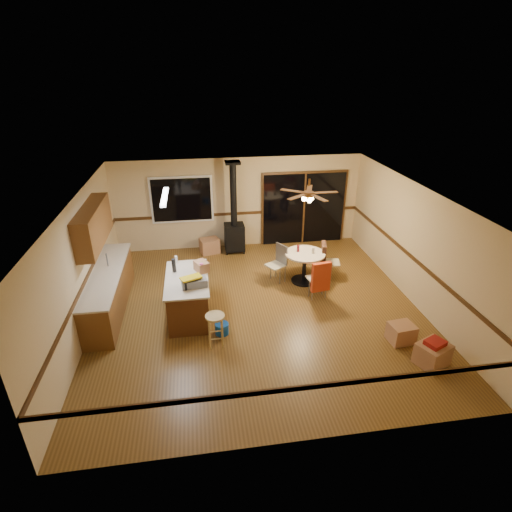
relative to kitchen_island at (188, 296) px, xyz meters
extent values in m
plane|color=brown|center=(1.50, 0.00, -0.45)|extent=(7.00, 7.00, 0.00)
plane|color=silver|center=(1.50, 0.00, 2.15)|extent=(7.00, 7.00, 0.00)
plane|color=tan|center=(1.50, 3.50, 0.85)|extent=(7.00, 0.00, 7.00)
plane|color=tan|center=(1.50, -3.50, 0.85)|extent=(7.00, 0.00, 7.00)
plane|color=tan|center=(-2.00, 0.00, 0.85)|extent=(0.00, 7.00, 7.00)
plane|color=tan|center=(5.00, 0.00, 0.85)|extent=(0.00, 7.00, 7.00)
cube|color=black|center=(-0.10, 3.45, 1.05)|extent=(1.72, 0.10, 1.32)
cube|color=black|center=(3.40, 3.45, 0.60)|extent=(2.52, 0.10, 2.10)
cube|color=brown|center=(-1.70, 0.50, -0.02)|extent=(0.60, 3.00, 0.86)
cube|color=beige|center=(-1.70, 0.50, 0.43)|extent=(0.64, 3.04, 0.04)
cube|color=brown|center=(-1.83, 0.70, 1.45)|extent=(0.35, 2.00, 0.80)
cube|color=#512B14|center=(0.00, 0.00, -0.02)|extent=(0.80, 1.60, 0.86)
cube|color=beige|center=(0.00, 0.00, 0.43)|extent=(0.88, 1.68, 0.04)
cube|color=black|center=(1.30, 3.05, 0.00)|extent=(0.55, 0.50, 0.75)
cylinder|color=black|center=(1.30, 3.05, 1.26)|extent=(0.18, 0.18, 1.77)
cylinder|color=brown|center=(2.81, 1.05, 1.80)|extent=(0.24, 0.24, 0.10)
cylinder|color=brown|center=(2.81, 1.05, 2.07)|extent=(0.05, 0.05, 0.16)
sphere|color=#FFD88C|center=(2.81, 1.05, 1.68)|extent=(0.16, 0.16, 0.16)
cube|color=white|center=(-0.30, 0.30, 2.11)|extent=(0.10, 1.20, 0.04)
cube|color=slate|center=(0.16, -0.36, 0.52)|extent=(0.53, 0.34, 0.15)
cube|color=black|center=(0.10, -0.38, 0.54)|extent=(0.38, 0.29, 0.19)
cube|color=gold|center=(0.10, -0.38, 0.65)|extent=(0.46, 0.36, 0.03)
cube|color=#A16D47|center=(0.32, 0.27, 0.55)|extent=(0.35, 0.39, 0.21)
cylinder|color=black|center=(-0.26, 0.32, 0.60)|extent=(0.09, 0.09, 0.30)
cylinder|color=#D84C8C|center=(0.32, 0.14, 0.57)|extent=(0.09, 0.09, 0.24)
cylinder|color=white|center=(-0.22, 0.72, 0.54)|extent=(0.07, 0.07, 0.18)
cylinder|color=tan|center=(0.51, -1.12, -0.12)|extent=(0.44, 0.44, 0.67)
cylinder|color=blue|center=(0.64, -0.78, -0.34)|extent=(0.33, 0.33, 0.23)
cylinder|color=black|center=(2.81, 1.05, -0.43)|extent=(0.61, 0.61, 0.04)
cylinder|color=black|center=(2.81, 1.05, -0.06)|extent=(0.10, 0.10, 0.70)
cylinder|color=beige|center=(2.81, 1.05, 0.31)|extent=(0.97, 0.97, 0.04)
cylinder|color=#590C14|center=(2.66, 1.15, 0.41)|extent=(0.07, 0.07, 0.17)
cylinder|color=beige|center=(2.99, 1.00, 0.40)|extent=(0.08, 0.08, 0.15)
cube|color=#BAB08A|center=(2.11, 1.15, 0.00)|extent=(0.55, 0.55, 0.03)
cube|color=slate|center=(2.28, 1.24, 0.25)|extent=(0.23, 0.36, 0.50)
cube|color=#BAB08A|center=(2.91, 0.35, 0.00)|extent=(0.46, 0.46, 0.03)
cube|color=slate|center=(2.94, 0.16, 0.25)|extent=(0.40, 0.09, 0.50)
cube|color=red|center=(2.95, 0.14, 0.15)|extent=(0.45, 0.17, 0.70)
cube|color=#BAB08A|center=(3.51, 1.10, 0.00)|extent=(0.48, 0.48, 0.03)
cube|color=slate|center=(3.33, 1.14, 0.25)|extent=(0.13, 0.40, 0.50)
cube|color=#392116|center=(3.31, 1.15, 0.15)|extent=(0.20, 0.45, 0.70)
cube|color=#A16D47|center=(0.59, 3.10, -0.25)|extent=(0.60, 0.53, 0.42)
cube|color=#A16D47|center=(4.32, -2.24, -0.25)|extent=(0.67, 0.63, 0.41)
cube|color=#A16D47|center=(4.07, -1.55, -0.27)|extent=(0.50, 0.44, 0.37)
cube|color=maroon|center=(4.32, -2.24, 0.00)|extent=(0.40, 0.38, 0.09)
camera|label=1|loc=(0.33, -7.37, 4.44)|focal=28.00mm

